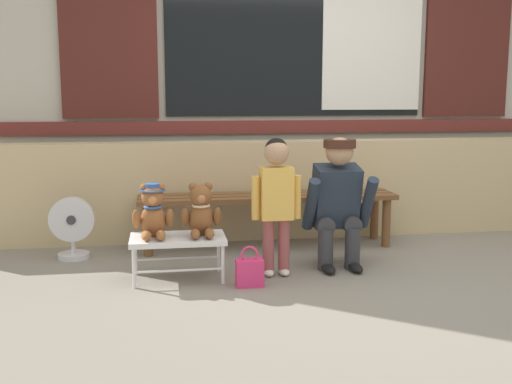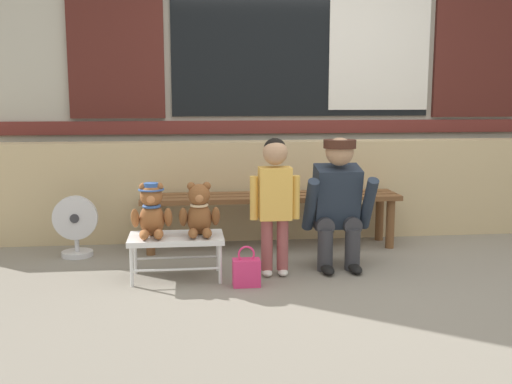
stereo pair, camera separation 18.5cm
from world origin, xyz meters
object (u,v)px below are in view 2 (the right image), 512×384
Objects in this scene: adult_crouching at (338,202)px; handbag_on_ground at (246,272)px; teddy_bear_with_hat at (152,211)px; small_display_bench at (176,240)px; teddy_bear_plain at (199,211)px; child_standing at (275,191)px; floor_fan at (76,227)px; wooden_bench_long at (271,203)px.

adult_crouching is 3.49× the size of handbag_on_ground.
adult_crouching reaches higher than teddy_bear_with_hat.
teddy_bear_with_hat reaches higher than handbag_on_ground.
teddy_bear_plain reaches higher than small_display_bench.
child_standing is (0.84, -0.01, 0.12)m from teddy_bear_with_hat.
adult_crouching reaches higher than floor_fan.
small_display_bench reaches higher than handbag_on_ground.
teddy_bear_plain is (0.32, -0.00, -0.01)m from teddy_bear_with_hat.
teddy_bear_plain is 1.17m from floor_fan.
adult_crouching reaches higher than small_display_bench.
floor_fan is at bearing 144.58° from handbag_on_ground.
small_display_bench is at bearing -40.10° from floor_fan.
child_standing is (0.52, -0.01, 0.13)m from teddy_bear_plain.
child_standing reaches higher than teddy_bear_plain.
wooden_bench_long is 0.82m from child_standing.
child_standing is 3.52× the size of handbag_on_ground.
handbag_on_ground is (0.46, -0.22, -0.17)m from small_display_bench.
small_display_bench is 0.54m from handbag_on_ground.
wooden_bench_long is 3.28× the size of small_display_bench.
teddy_bear_with_hat is 0.32m from teddy_bear_plain.
wooden_bench_long is 7.72× the size of handbag_on_ground.
child_standing is at bearing -162.55° from adult_crouching.
child_standing is at bearing -0.47° from teddy_bear_with_hat.
wooden_bench_long is 2.21× the size of adult_crouching.
small_display_bench is 1.02m from floor_fan.
child_standing is 1.01× the size of adult_crouching.
handbag_on_ground is at bearing -37.04° from teddy_bear_plain.
handbag_on_ground is at bearing -152.20° from adult_crouching.
wooden_bench_long is 0.99m from teddy_bear_plain.
teddy_bear_with_hat reaches higher than wooden_bench_long.
floor_fan is (-1.94, 0.51, -0.24)m from adult_crouching.
small_display_bench is at bearing -133.95° from wooden_bench_long.
adult_crouching is at bearing 8.29° from teddy_bear_plain.
wooden_bench_long is at bearing 4.77° from floor_fan.
adult_crouching is (0.48, 0.15, -0.11)m from child_standing.
wooden_bench_long is 1.55m from floor_fan.
child_standing is 2.00× the size of floor_fan.
teddy_bear_plain is 1.34× the size of handbag_on_ground.
small_display_bench is 1.76× the size of teddy_bear_with_hat.
floor_fan reaches higher than handbag_on_ground.
wooden_bench_long is at bearing 84.18° from child_standing.
teddy_bear_with_hat is at bearing -139.50° from wooden_bench_long.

